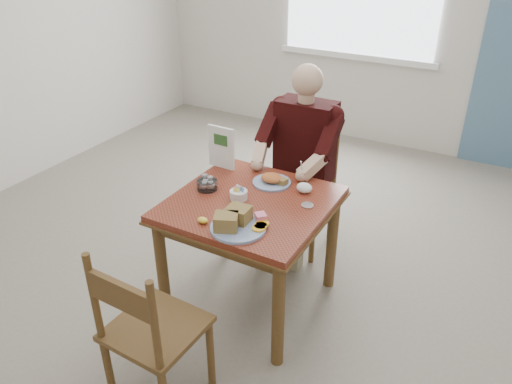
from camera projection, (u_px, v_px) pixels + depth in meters
The scene contains 15 objects.
floor at pixel (251, 299), 3.30m from camera, with size 6.00×6.00×0.00m, color slate.
wall_back at pixel (400, 12), 4.92m from camera, with size 5.50×5.50×0.00m, color beige.
lemon_wedge at pixel (203, 220), 2.71m from camera, with size 0.06×0.04×0.03m, color yellow.
napkin at pixel (304, 188), 3.01m from camera, with size 0.10×0.08×0.06m, color white.
metal_dish at pixel (307, 205), 2.88m from camera, with size 0.07×0.07×0.01m, color silver.
table at pixel (251, 217), 2.99m from camera, with size 0.92×0.92×0.75m.
chair_far at pixel (304, 186), 3.68m from camera, with size 0.42×0.42×0.95m.
chair_near at pixel (150, 332), 2.37m from camera, with size 0.44×0.44×0.95m.
diner at pixel (301, 149), 3.45m from camera, with size 0.53×0.56×1.39m.
near_plate at pixel (236, 222), 2.66m from camera, with size 0.38×0.38×0.10m.
far_plate at pixel (273, 180), 3.11m from camera, with size 0.28×0.28×0.06m.
caddy at pixel (239, 195), 2.94m from camera, with size 0.12×0.12×0.08m.
shakers at pixel (208, 181), 3.06m from camera, with size 0.09×0.05×0.08m.
creamer at pixel (207, 185), 3.04m from camera, with size 0.17×0.17×0.06m.
menu at pixel (221, 147), 3.26m from camera, with size 0.19×0.02×0.29m.
Camera 1 is at (1.27, -2.21, 2.21)m, focal length 35.00 mm.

